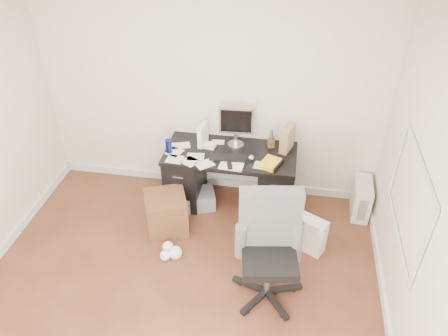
# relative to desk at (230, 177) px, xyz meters

# --- Properties ---
(ground) EXTENTS (4.00, 4.00, 0.00)m
(ground) POSITION_rel_desk_xyz_m (-0.30, -1.65, -0.40)
(ground) COLOR #492417
(ground) RESTS_ON ground
(room_shell) EXTENTS (4.02, 4.02, 2.71)m
(room_shell) POSITION_rel_desk_xyz_m (-0.27, -1.62, 1.26)
(room_shell) COLOR beige
(room_shell) RESTS_ON ground
(desk) EXTENTS (1.50, 0.70, 0.75)m
(desk) POSITION_rel_desk_xyz_m (0.00, 0.00, 0.00)
(desk) COLOR black
(desk) RESTS_ON ground
(loose_papers) EXTENTS (1.10, 0.60, 0.00)m
(loose_papers) POSITION_rel_desk_xyz_m (-0.20, -0.05, 0.35)
(loose_papers) COLOR white
(loose_papers) RESTS_ON desk
(lcd_monitor) EXTENTS (0.41, 0.25, 0.50)m
(lcd_monitor) POSITION_rel_desk_xyz_m (0.04, 0.16, 0.60)
(lcd_monitor) COLOR #AFAFB4
(lcd_monitor) RESTS_ON desk
(keyboard) EXTENTS (0.42, 0.16, 0.02)m
(keyboard) POSITION_rel_desk_xyz_m (-0.01, -0.13, 0.36)
(keyboard) COLOR black
(keyboard) RESTS_ON desk
(computer_mouse) EXTENTS (0.08, 0.08, 0.07)m
(computer_mouse) POSITION_rel_desk_xyz_m (0.25, -0.12, 0.38)
(computer_mouse) COLOR #AFAFB4
(computer_mouse) RESTS_ON desk
(travel_mug) EXTENTS (0.08, 0.08, 0.16)m
(travel_mug) POSITION_rel_desk_xyz_m (-0.69, -0.12, 0.43)
(travel_mug) COLOR navy
(travel_mug) RESTS_ON desk
(white_binder) EXTENTS (0.14, 0.24, 0.26)m
(white_binder) POSITION_rel_desk_xyz_m (-0.34, 0.11, 0.48)
(white_binder) COLOR white
(white_binder) RESTS_ON desk
(magazine_file) EXTENTS (0.19, 0.27, 0.29)m
(magazine_file) POSITION_rel_desk_xyz_m (0.62, 0.16, 0.50)
(magazine_file) COLOR #9C794B
(magazine_file) RESTS_ON desk
(pen_cup) EXTENTS (0.12, 0.12, 0.23)m
(pen_cup) POSITION_rel_desk_xyz_m (0.44, 0.19, 0.47)
(pen_cup) COLOR #593419
(pen_cup) RESTS_ON desk
(yellow_book) EXTENTS (0.27, 0.30, 0.04)m
(yellow_book) POSITION_rel_desk_xyz_m (0.47, -0.18, 0.37)
(yellow_book) COLOR yellow
(yellow_book) RESTS_ON desk
(paper_remote) EXTENTS (0.28, 0.23, 0.02)m
(paper_remote) POSITION_rel_desk_xyz_m (0.05, -0.26, 0.36)
(paper_remote) COLOR white
(paper_remote) RESTS_ON desk
(office_chair) EXTENTS (0.75, 0.75, 1.15)m
(office_chair) POSITION_rel_desk_xyz_m (0.57, -1.31, 0.17)
(office_chair) COLOR #4C4E4C
(office_chair) RESTS_ON ground
(pc_tower) EXTENTS (0.21, 0.44, 0.44)m
(pc_tower) POSITION_rel_desk_xyz_m (1.55, 0.08, -0.18)
(pc_tower) COLOR beige
(pc_tower) RESTS_ON ground
(shopping_bag) EXTENTS (0.38, 0.34, 0.42)m
(shopping_bag) POSITION_rel_desk_xyz_m (0.97, -0.63, -0.19)
(shopping_bag) COLOR white
(shopping_bag) RESTS_ON ground
(wicker_basket) EXTENTS (0.58, 0.58, 0.44)m
(wicker_basket) POSITION_rel_desk_xyz_m (-0.64, -0.55, -0.18)
(wicker_basket) COLOR #4A3016
(wicker_basket) RESTS_ON ground
(desk_printer) EXTENTS (0.44, 0.40, 0.21)m
(desk_printer) POSITION_rel_desk_xyz_m (-0.36, -0.12, -0.29)
(desk_printer) COLOR #5E5E63
(desk_printer) RESTS_ON ground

